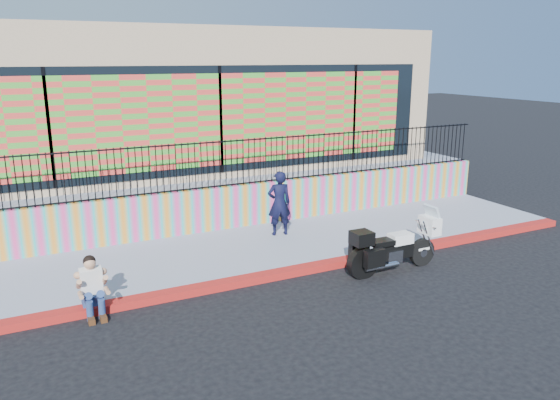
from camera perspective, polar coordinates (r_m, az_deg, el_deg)
ground at (r=11.63m, az=1.31°, el=-7.81°), size 90.00×90.00×0.00m
red_curb at (r=11.60m, az=1.31°, el=-7.47°), size 16.00×0.30×0.15m
sidewalk at (r=12.99m, az=-2.07°, el=-5.00°), size 16.00×3.00×0.15m
mural_wall at (r=14.21m, az=-4.76°, el=-0.66°), size 16.00×0.20×1.10m
metal_fence at (r=13.95m, az=-4.86°, el=3.90°), size 15.80×0.04×1.20m
elevated_platform at (r=18.94m, az=-10.48°, el=2.80°), size 16.00×10.00×1.25m
storefront_building at (r=18.38m, az=-10.68°, el=10.70°), size 14.00×8.06×4.00m
police_motorcycle at (r=11.84m, az=11.63°, el=-4.78°), size 2.18×0.72×1.36m
police_officer at (r=13.47m, az=-0.08°, el=-0.33°), size 0.65×0.49×1.62m
seated_man at (r=10.27m, az=-18.95°, el=-9.09°), size 0.54×0.71×1.06m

